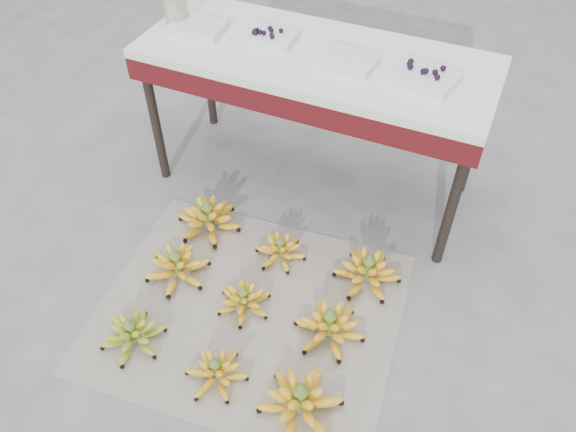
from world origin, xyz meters
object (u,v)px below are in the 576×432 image
at_px(bunch_back_left, 208,218).
at_px(bunch_back_right, 367,272).
at_px(bunch_mid_left, 177,266).
at_px(tray_right, 347,61).
at_px(tray_far_left, 198,27).
at_px(glass_jar, 176,10).
at_px(bunch_front_right, 301,401).
at_px(tray_left, 270,37).
at_px(bunch_mid_right, 329,326).
at_px(bunch_back_center, 281,250).
at_px(tray_far_right, 424,77).
at_px(bunch_front_left, 132,334).
at_px(newspaper_mat, 249,311).
at_px(bunch_front_center, 216,372).
at_px(bunch_mid_center, 244,300).
at_px(vendor_table, 315,70).

xyz_separation_m(bunch_back_left, bunch_back_right, (0.80, -0.00, -0.00)).
bearing_deg(bunch_mid_left, tray_right, 39.45).
relative_size(tray_far_left, glass_jar, 1.90).
bearing_deg(bunch_mid_left, bunch_front_right, -46.10).
height_order(tray_left, glass_jar, glass_jar).
height_order(bunch_mid_left, bunch_mid_right, same).
distance_m(bunch_back_left, bunch_back_center, 0.40).
bearing_deg(bunch_back_center, bunch_front_right, -59.71).
distance_m(tray_left, tray_right, 0.39).
bearing_deg(glass_jar, bunch_front_right, -46.16).
bearing_deg(tray_right, tray_far_right, 0.10).
xyz_separation_m(bunch_front_left, bunch_back_center, (0.36, 0.65, -0.01)).
relative_size(tray_far_left, tray_far_right, 0.87).
height_order(newspaper_mat, glass_jar, glass_jar).
bearing_deg(tray_left, bunch_back_left, -100.62).
relative_size(tray_left, glass_jar, 1.68).
bearing_deg(tray_far_left, bunch_front_center, -60.34).
xyz_separation_m(newspaper_mat, bunch_back_right, (0.40, 0.36, 0.06)).
relative_size(tray_far_right, glass_jar, 2.17).
xyz_separation_m(bunch_mid_left, tray_left, (0.08, 0.84, 0.71)).
distance_m(bunch_mid_left, tray_left, 1.10).
bearing_deg(bunch_mid_right, bunch_mid_center, 177.33).
xyz_separation_m(newspaper_mat, tray_far_left, (-0.64, 0.84, 0.77)).
height_order(newspaper_mat, bunch_front_left, bunch_front_left).
height_order(bunch_mid_left, bunch_back_center, bunch_mid_left).
distance_m(bunch_back_right, tray_far_left, 1.35).
bearing_deg(bunch_front_left, tray_right, 49.72).
distance_m(newspaper_mat, bunch_back_left, 0.54).
relative_size(bunch_mid_left, vendor_table, 0.23).
distance_m(bunch_mid_right, glass_jar, 1.58).
distance_m(bunch_front_right, tray_left, 1.55).
bearing_deg(tray_far_left, bunch_back_center, -38.50).
distance_m(bunch_front_right, bunch_back_right, 0.68).
xyz_separation_m(newspaper_mat, glass_jar, (-0.76, 0.86, 0.82)).
bearing_deg(bunch_front_center, tray_left, 94.59).
xyz_separation_m(bunch_back_center, vendor_table, (-0.07, 0.54, 0.62)).
relative_size(bunch_mid_center, bunch_back_right, 0.96).
bearing_deg(newspaper_mat, bunch_back_center, 90.26).
relative_size(bunch_front_left, tray_far_left, 1.28).
relative_size(tray_far_left, tray_right, 1.00).
height_order(bunch_mid_center, bunch_back_center, bunch_mid_center).
bearing_deg(bunch_back_center, bunch_mid_right, -40.13).
bearing_deg(bunch_mid_center, tray_far_right, 85.76).
bearing_deg(tray_far_left, bunch_mid_center, -53.51).
relative_size(bunch_front_left, tray_left, 1.44).
distance_m(tray_left, tray_far_right, 0.71).
distance_m(bunch_front_left, bunch_mid_left, 0.37).
distance_m(bunch_front_center, tray_right, 1.37).
xyz_separation_m(bunch_front_left, bunch_front_right, (0.73, 0.00, 0.01)).
distance_m(bunch_front_left, tray_far_left, 1.39).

